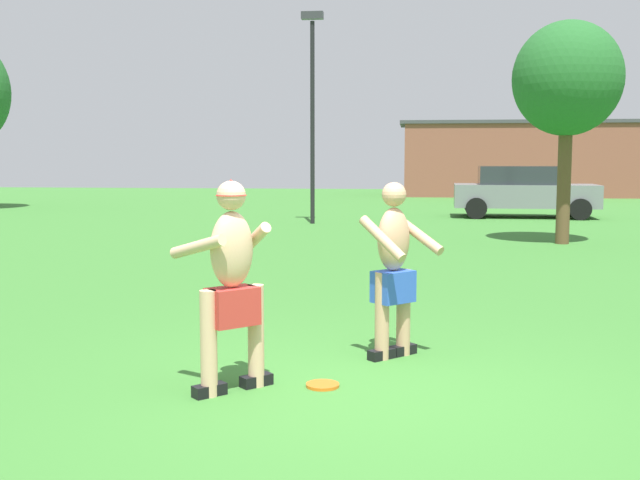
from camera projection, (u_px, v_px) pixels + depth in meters
name	position (u px, v px, depth m)	size (l,w,h in m)	color
ground_plane	(359.00, 394.00, 5.95)	(80.00, 80.00, 0.00)	#38752D
player_with_cap	(232.00, 277.00, 5.94)	(0.81, 0.76, 1.66)	black
player_in_blue	(394.00, 267.00, 6.97)	(0.79, 0.71, 1.60)	black
frisbee	(323.00, 385.00, 6.14)	(0.27, 0.27, 0.03)	orange
car_gray_mid_lot	(523.00, 191.00, 23.70)	(4.36, 2.15, 1.58)	slate
lamp_post	(312.00, 95.00, 21.11)	(0.60, 0.24, 5.78)	black
outbuilding_behind_lot	(528.00, 159.00, 37.30)	(12.36, 4.62, 3.58)	brown
tree_right_field	(567.00, 80.00, 16.06)	(2.27, 2.27, 4.67)	brown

